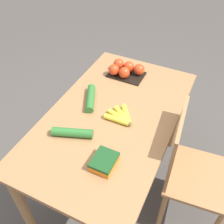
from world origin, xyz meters
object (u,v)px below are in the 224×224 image
Objects in this scene: banana_bunch at (121,117)px; cucumber_near at (91,98)px; tomato_pack at (125,69)px; carrot_bag at (104,161)px; cucumber_far at (72,133)px; chair at (190,171)px.

banana_bunch is 0.26m from cucumber_near.
carrot_bag is (0.79, 0.23, -0.01)m from tomato_pack.
cucumber_far is (0.25, -0.20, 0.01)m from banana_bunch.
cucumber_far is (0.69, -0.03, -0.02)m from tomato_pack.
banana_bunch is at bearing 141.40° from cucumber_far.
chair is at bearing 86.02° from cucumber_near.
carrot_bag is 0.27m from cucumber_far.
chair is at bearing 130.83° from carrot_bag.
tomato_pack is 1.09× the size of cucumber_near.
cucumber_near is at bearing -170.24° from cucumber_far.
tomato_pack is at bearing -164.02° from carrot_bag.
cucumber_far is at bearing 105.69° from chair.
tomato_pack is 0.82m from carrot_bag.
cucumber_near is (-0.41, -0.31, -0.01)m from carrot_bag.
carrot_bag is 0.60× the size of cucumber_near.
chair reaches higher than banana_bunch.
carrot_bag reaches higher than cucumber_near.
banana_bunch is 0.74× the size of cucumber_far.
banana_bunch is 0.75× the size of cucumber_near.
tomato_pack is 1.80× the size of carrot_bag.
chair is at bearing 111.12° from cucumber_far.
tomato_pack is at bearing 167.65° from cucumber_near.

